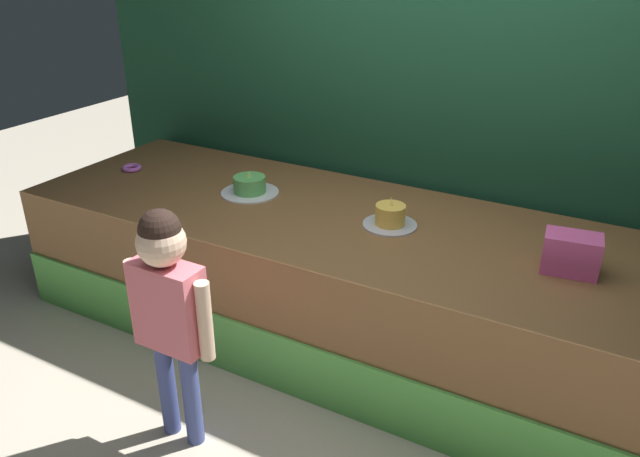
# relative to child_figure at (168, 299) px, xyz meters

# --- Properties ---
(ground_plane) EXTENTS (12.00, 12.00, 0.00)m
(ground_plane) POSITION_rel_child_figure_xyz_m (0.54, 0.51, -0.77)
(ground_plane) COLOR #BCB29E
(stage_platform) EXTENTS (4.39, 1.27, 0.77)m
(stage_platform) POSITION_rel_child_figure_xyz_m (0.54, 1.13, -0.39)
(stage_platform) COLOR brown
(stage_platform) RESTS_ON ground_plane
(curtain_backdrop) EXTENTS (5.08, 0.08, 3.00)m
(curtain_backdrop) POSITION_rel_child_figure_xyz_m (0.54, 1.87, 0.73)
(curtain_backdrop) COLOR #19472D
(curtain_backdrop) RESTS_ON ground_plane
(child_figure) EXTENTS (0.46, 0.21, 1.19)m
(child_figure) POSITION_rel_child_figure_xyz_m (0.00, 0.00, 0.00)
(child_figure) COLOR #3F4C8C
(child_figure) RESTS_ON ground_plane
(pink_box) EXTENTS (0.27, 0.19, 0.19)m
(pink_box) POSITION_rel_child_figure_xyz_m (1.47, 1.10, 0.09)
(pink_box) COLOR #E858A1
(pink_box) RESTS_ON stage_platform
(donut) EXTENTS (0.13, 0.13, 0.03)m
(donut) POSITION_rel_child_figure_xyz_m (-1.33, 1.14, 0.02)
(donut) COLOR #CC66D8
(donut) RESTS_ON stage_platform
(cake_left) EXTENTS (0.35, 0.35, 0.14)m
(cake_left) POSITION_rel_child_figure_xyz_m (-0.39, 1.18, 0.05)
(cake_left) COLOR silver
(cake_left) RESTS_ON stage_platform
(cake_center) EXTENTS (0.30, 0.30, 0.17)m
(cake_center) POSITION_rel_child_figure_xyz_m (0.54, 1.17, 0.05)
(cake_center) COLOR silver
(cake_center) RESTS_ON stage_platform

